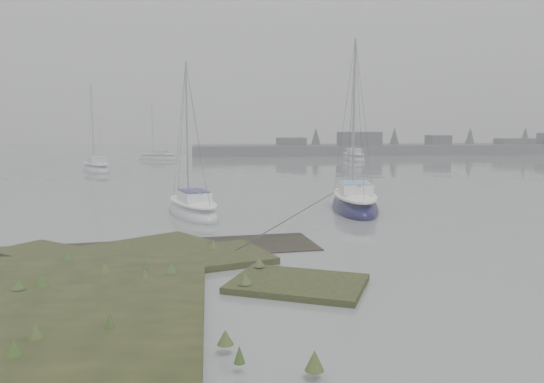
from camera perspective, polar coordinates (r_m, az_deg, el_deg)
The scene contains 7 objects.
ground at distance 44.42m, azimuth -4.46°, elevation 1.57°, with size 160.00×160.00×0.00m, color slate.
far_shoreline at distance 81.37m, azimuth 13.82°, elevation 4.53°, with size 60.00×8.00×4.15m.
sailboat_main at distance 27.48m, azimuth 8.88°, elevation -1.36°, with size 3.08×6.90×9.40m.
sailboat_white at distance 25.86m, azimuth -8.51°, elevation -2.00°, with size 3.50×5.91×7.92m.
sailboat_far_a at distance 52.32m, azimuth -18.38°, elevation 2.37°, with size 4.44×6.57×8.85m.
sailboat_far_b at distance 65.88m, azimuth 8.78°, elevation 3.59°, with size 2.42×6.83×9.56m.
sailboat_far_c at distance 68.24m, azimuth -12.14°, elevation 3.59°, with size 5.74×3.87×7.73m.
Camera 1 is at (-1.85, -14.17, 4.34)m, focal length 35.00 mm.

